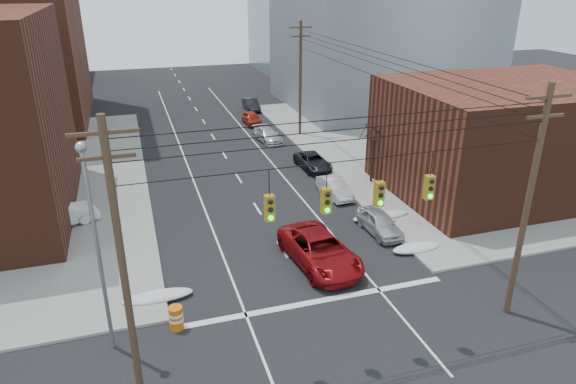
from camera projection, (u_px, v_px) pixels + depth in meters
sidewalk_ne at (499, 137)px, 50.78m from camera, size 40.00×40.00×0.15m
building_glass at (320, 1)px, 83.45m from camera, size 20.00×18.00×22.00m
building_storefront at (504, 138)px, 37.10m from camera, size 16.00×12.00×8.00m
utility_pole_left at (122, 262)px, 17.67m from camera, size 2.20×0.28×11.00m
utility_pole_right at (528, 202)px, 22.36m from camera, size 2.20×0.28×11.00m
utility_pole_far at (300, 77)px, 49.59m from camera, size 2.20×0.28×11.00m
traffic_signals at (353, 196)px, 19.48m from camera, size 17.00×0.42×2.02m
street_light at (95, 234)px, 20.13m from camera, size 0.44×0.44×9.32m
bare_tree at (373, 155)px, 38.94m from camera, size 2.09×2.20×4.93m
snow_nw at (158, 296)px, 25.42m from camera, size 3.50×1.08×0.42m
snow_ne at (416, 248)px, 29.94m from camera, size 3.00×1.08×0.42m
snow_east_far at (381, 216)px, 33.90m from camera, size 4.00×1.08×0.42m
red_pickup at (320, 250)px, 28.36m from camera, size 3.56×6.55×1.74m
parked_car_a at (379, 223)px, 31.92m from camera, size 1.77×4.10×1.38m
parked_car_b at (335, 188)px, 37.25m from camera, size 1.55×3.96×1.29m
parked_car_c at (313, 161)px, 42.58m from camera, size 2.30×4.60×1.25m
parked_car_d at (268, 135)px, 49.55m from camera, size 2.34×4.55×1.26m
parked_car_e at (252, 118)px, 55.28m from camera, size 1.65×3.93×1.33m
parked_car_f at (251, 105)px, 61.00m from camera, size 1.56×4.20×1.37m
lot_car_a at (59, 215)px, 32.44m from camera, size 4.94×3.02×1.54m
lot_car_b at (26, 192)px, 36.05m from camera, size 5.40×3.28×1.40m
construction_barrel at (176, 318)px, 23.23m from camera, size 0.70×0.70×1.15m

